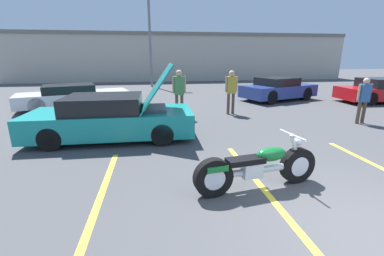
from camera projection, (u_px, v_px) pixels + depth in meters
The scene contains 11 objects.
parking_stripe_foreground at pixel (93, 218), 3.83m from camera, with size 0.12×5.13×0.01m, color yellow.
parking_stripe_middle at pixel (275, 202), 4.24m from camera, with size 0.12×5.13×0.01m, color yellow.
far_building at pixel (182, 56), 25.45m from camera, with size 32.00×4.20×4.40m.
light_pole at pixel (151, 33), 18.95m from camera, with size 1.21×0.28×7.20m.
motorcycle at pixel (258, 167), 4.58m from camera, with size 2.39×0.72×0.98m.
show_car_hood_open at pixel (112, 118), 7.37m from camera, with size 4.57×1.89×2.13m.
parked_car_mid_row at pixel (278, 89), 13.86m from camera, with size 4.46×3.06×1.22m.
parked_car_left_row at pixel (74, 96), 11.78m from camera, with size 5.03×3.04×1.08m.
spectator_near_motorcycle at pixel (179, 89), 9.78m from camera, with size 0.52×0.24×1.83m.
spectator_by_show_car at pixel (364, 97), 8.94m from camera, with size 0.52×0.21×1.61m.
spectator_midground at pixel (231, 88), 10.36m from camera, with size 0.52×0.23×1.77m.
Camera 1 is at (-2.90, -2.39, 2.34)m, focal length 24.00 mm.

